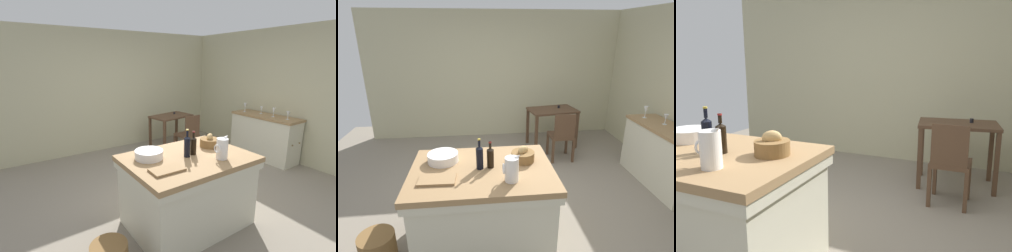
# 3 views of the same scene
# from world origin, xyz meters

# --- Properties ---
(ground_plane) EXTENTS (6.76, 6.76, 0.00)m
(ground_plane) POSITION_xyz_m (0.00, 0.00, 0.00)
(ground_plane) COLOR gray
(wall_back) EXTENTS (5.32, 0.12, 2.60)m
(wall_back) POSITION_xyz_m (0.00, 2.60, 1.30)
(wall_back) COLOR #B7B28E
(wall_back) RESTS_ON ground
(island_table) EXTENTS (1.45, 1.03, 0.88)m
(island_table) POSITION_xyz_m (-0.41, -0.63, 0.47)
(island_table) COLOR #99754C
(island_table) RESTS_ON ground
(writing_desk) EXTENTS (0.97, 0.69, 0.81)m
(writing_desk) POSITION_xyz_m (1.02, 1.79, 0.64)
(writing_desk) COLOR #513826
(writing_desk) RESTS_ON ground
(wooden_chair) EXTENTS (0.40, 0.40, 0.88)m
(wooden_chair) POSITION_xyz_m (1.02, 1.16, 0.48)
(wooden_chair) COLOR #513826
(wooden_chair) RESTS_ON ground
(pitcher) EXTENTS (0.17, 0.13, 0.28)m
(pitcher) POSITION_xyz_m (-0.15, -0.89, 1.00)
(pitcher) COLOR white
(pitcher) RESTS_ON island_table
(wash_bowl) EXTENTS (0.32, 0.32, 0.10)m
(wash_bowl) POSITION_xyz_m (-0.82, -0.43, 0.93)
(wash_bowl) COLOR white
(wash_bowl) RESTS_ON island_table
(bread_basket) EXTENTS (0.25, 0.25, 0.17)m
(bread_basket) POSITION_xyz_m (0.03, -0.51, 0.94)
(bread_basket) COLOR brown
(bread_basket) RESTS_ON island_table
(wine_bottle_dark) EXTENTS (0.07, 0.07, 0.28)m
(wine_bottle_dark) POSITION_xyz_m (-0.33, -0.61, 0.99)
(wine_bottle_dark) COLOR black
(wine_bottle_dark) RESTS_ON island_table
(wine_bottle_amber) EXTENTS (0.07, 0.07, 0.33)m
(wine_bottle_amber) POSITION_xyz_m (-0.43, -0.63, 1.01)
(wine_bottle_amber) COLOR black
(wine_bottle_amber) RESTS_ON island_table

